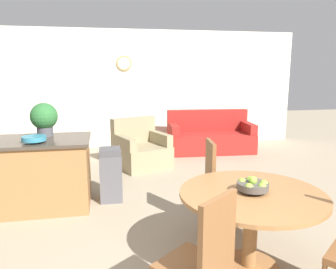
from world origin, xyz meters
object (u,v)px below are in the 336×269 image
object	(u,v)px
dining_chair_far_side	(219,181)
kitchen_island	(41,173)
dining_table	(251,210)
teal_bowl	(34,139)
armchair	(140,150)
potted_plant	(44,118)
trash_bin	(111,175)
fruit_bowl	(253,185)
couch	(210,138)
dining_chair_near_left	(203,258)

from	to	relation	value
dining_chair_far_side	kitchen_island	xyz separation A→B (m)	(-2.09, 0.96, -0.08)
dining_table	teal_bowl	size ratio (longest dim) A/B	4.38
dining_chair_far_side	armchair	distance (m)	2.69
dining_table	potted_plant	distance (m)	2.94
kitchen_island	trash_bin	size ratio (longest dim) A/B	1.73
dining_table	dining_chair_far_side	size ratio (longest dim) A/B	1.26
trash_bin	armchair	xyz separation A→B (m)	(0.58, 1.59, -0.07)
fruit_bowl	couch	xyz separation A→B (m)	(1.05, 4.34, -0.49)
dining_chair_near_left	kitchen_island	xyz separation A→B (m)	(-1.45, 2.43, -0.08)
dining_table	kitchen_island	distance (m)	2.77
armchair	dining_chair_far_side	bearing A→B (deg)	-97.34
couch	armchair	distance (m)	1.86
dining_chair_far_side	potted_plant	size ratio (longest dim) A/B	2.26
dining_chair_far_side	potted_plant	bearing A→B (deg)	-113.46
potted_plant	dining_chair_far_side	bearing A→B (deg)	-30.03
dining_chair_far_side	trash_bin	bearing A→B (deg)	-123.60
dining_table	fruit_bowl	size ratio (longest dim) A/B	4.64
dining_chair_near_left	trash_bin	bearing A→B (deg)	64.21
dining_chair_far_side	potted_plant	world-z (taller)	potted_plant
trash_bin	armchair	size ratio (longest dim) A/B	0.64
dining_chair_near_left	potted_plant	bearing A→B (deg)	79.43
dining_chair_near_left	couch	size ratio (longest dim) A/B	0.53
trash_bin	armchair	world-z (taller)	armchair
dining_chair_near_left	teal_bowl	xyz separation A→B (m)	(-1.46, 2.22, 0.42)
teal_bowl	potted_plant	distance (m)	0.47
teal_bowl	dining_chair_far_side	bearing A→B (deg)	-19.73
dining_table	dining_chair_near_left	size ratio (longest dim) A/B	1.26
teal_bowl	couch	distance (m)	4.20
kitchen_island	dining_table	bearing A→B (deg)	-41.42
teal_bowl	trash_bin	xyz separation A→B (m)	(0.90, 0.26, -0.59)
couch	potted_plant	bearing A→B (deg)	-139.80
dining_chair_far_side	kitchen_island	size ratio (longest dim) A/B	0.79
dining_chair_far_side	teal_bowl	bearing A→B (deg)	-103.16
dining_chair_near_left	couch	distance (m)	5.22
dining_chair_near_left	fruit_bowl	size ratio (longest dim) A/B	3.68
dining_chair_near_left	fruit_bowl	distance (m)	0.90
dining_chair_near_left	potted_plant	world-z (taller)	potted_plant
dining_chair_far_side	teal_bowl	size ratio (longest dim) A/B	3.47
dining_chair_far_side	trash_bin	size ratio (longest dim) A/B	1.36
dining_table	dining_chair_near_left	xyz separation A→B (m)	(-0.63, -0.60, -0.02)
dining_chair_far_side	armchair	bearing A→B (deg)	-160.13
dining_chair_near_left	teal_bowl	bearing A→B (deg)	84.85
teal_bowl	potted_plant	world-z (taller)	potted_plant
dining_chair_far_side	couch	world-z (taller)	dining_chair_far_side
dining_chair_near_left	trash_bin	xyz separation A→B (m)	(-0.56, 2.48, -0.18)
dining_chair_far_side	kitchen_island	bearing A→B (deg)	-108.15
fruit_bowl	potted_plant	world-z (taller)	potted_plant
potted_plant	trash_bin	bearing A→B (deg)	-11.30
dining_table	armchair	distance (m)	3.53
dining_chair_near_left	dining_chair_far_side	bearing A→B (deg)	27.90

